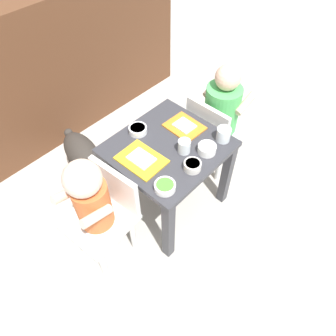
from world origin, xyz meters
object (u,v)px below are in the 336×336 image
at_px(cereal_bowl_right_side, 138,130).
at_px(cereal_bowl_left_side, 192,166).
at_px(food_tray_right, 184,126).
at_px(veggie_bowl_near, 207,149).
at_px(water_cup_right, 223,135).
at_px(dining_table, 168,159).
at_px(veggie_bowl_far, 165,186).
at_px(seated_child_left, 94,201).
at_px(dog, 84,155).
at_px(food_tray_left, 141,159).
at_px(seated_child_right, 221,110).
at_px(water_cup_left, 184,147).

relative_size(cereal_bowl_right_side, cereal_bowl_left_side, 1.14).
bearing_deg(food_tray_right, veggie_bowl_near, -107.20).
relative_size(water_cup_right, cereal_bowl_right_side, 0.77).
relative_size(dining_table, veggie_bowl_far, 5.70).
bearing_deg(seated_child_left, dog, 62.43).
bearing_deg(food_tray_right, cereal_bowl_left_side, -131.94).
relative_size(food_tray_left, veggie_bowl_far, 2.33).
bearing_deg(cereal_bowl_right_side, veggie_bowl_near, -69.46).
height_order(seated_child_left, dog, seated_child_left).
xyz_separation_m(seated_child_left, cereal_bowl_right_side, (0.39, 0.14, 0.05)).
bearing_deg(seated_child_right, veggie_bowl_near, -154.69).
bearing_deg(water_cup_left, veggie_bowl_near, -49.72).
height_order(cereal_bowl_right_side, veggie_bowl_near, veggie_bowl_near).
bearing_deg(cereal_bowl_left_side, water_cup_right, 2.26).
bearing_deg(dining_table, dog, 111.47).
xyz_separation_m(dog, water_cup_right, (0.39, -0.64, 0.30)).
bearing_deg(dining_table, food_tray_left, 170.14).
bearing_deg(seated_child_right, food_tray_left, 177.27).
distance_m(cereal_bowl_right_side, cereal_bowl_left_side, 0.34).
xyz_separation_m(dog, food_tray_left, (0.04, -0.45, 0.27)).
bearing_deg(cereal_bowl_left_side, seated_child_left, 152.10).
height_order(dog, food_tray_right, food_tray_right).
bearing_deg(dog, veggie_bowl_far, -90.43).
relative_size(food_tray_left, cereal_bowl_left_side, 2.71).
distance_m(dog, cereal_bowl_left_side, 0.72).
distance_m(food_tray_right, veggie_bowl_near, 0.19).
relative_size(seated_child_left, cereal_bowl_left_side, 8.64).
xyz_separation_m(food_tray_left, water_cup_right, (0.35, -0.19, 0.02)).
bearing_deg(seated_child_left, veggie_bowl_near, -20.43).
distance_m(seated_child_left, food_tray_right, 0.57).
distance_m(seated_child_right, cereal_bowl_right_side, 0.48).
bearing_deg(dog, seated_child_left, -117.57).
height_order(seated_child_right, water_cup_right, seated_child_right).
height_order(water_cup_left, cereal_bowl_left_side, water_cup_left).
height_order(seated_child_left, seated_child_right, seated_child_right).
bearing_deg(seated_child_right, water_cup_left, -169.06).
bearing_deg(veggie_bowl_far, seated_child_right, 14.52).
bearing_deg(food_tray_right, food_tray_left, 180.00).
relative_size(seated_child_left, food_tray_left, 3.19).
relative_size(dog, food_tray_left, 2.06).
bearing_deg(water_cup_right, veggie_bowl_near, 176.85).
distance_m(dog, food_tray_left, 0.53).
distance_m(food_tray_left, food_tray_right, 0.29).
height_order(seated_child_right, cereal_bowl_right_side, seated_child_right).
bearing_deg(cereal_bowl_right_side, seated_child_left, -160.69).
xyz_separation_m(seated_child_right, cereal_bowl_right_side, (-0.45, 0.17, 0.06)).
relative_size(seated_child_left, cereal_bowl_right_side, 7.57).
bearing_deg(cereal_bowl_right_side, veggie_bowl_far, -116.09).
bearing_deg(food_tray_left, veggie_bowl_far, -103.57).
relative_size(water_cup_left, water_cup_right, 0.95).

